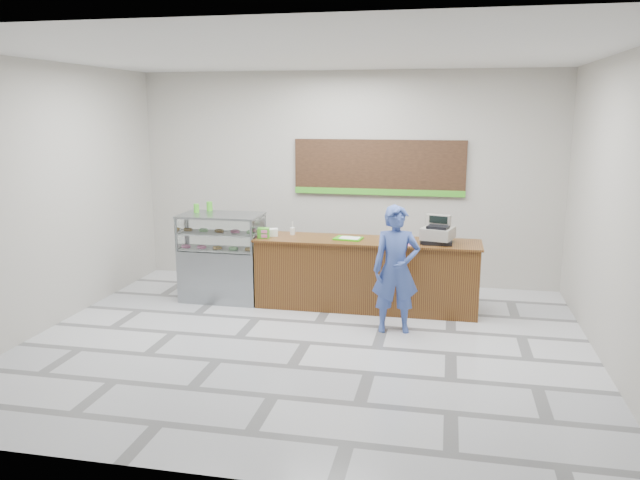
% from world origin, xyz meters
% --- Properties ---
extents(floor, '(7.00, 7.00, 0.00)m').
position_xyz_m(floor, '(0.00, 0.00, 0.00)').
color(floor, silver).
rests_on(floor, ground).
extents(back_wall, '(7.00, 0.00, 7.00)m').
position_xyz_m(back_wall, '(0.00, 3.00, 1.75)').
color(back_wall, '#B6B1A7').
rests_on(back_wall, floor).
extents(ceiling, '(7.00, 7.00, 0.00)m').
position_xyz_m(ceiling, '(0.00, 0.00, 3.50)').
color(ceiling, silver).
rests_on(ceiling, back_wall).
extents(sales_counter, '(3.26, 0.76, 1.03)m').
position_xyz_m(sales_counter, '(0.55, 1.55, 0.52)').
color(sales_counter, brown).
rests_on(sales_counter, floor).
extents(display_case, '(1.22, 0.72, 1.33)m').
position_xyz_m(display_case, '(-1.67, 1.55, 0.68)').
color(display_case, gray).
rests_on(display_case, floor).
extents(menu_board, '(2.80, 0.06, 0.90)m').
position_xyz_m(menu_board, '(0.55, 2.96, 1.93)').
color(menu_board, black).
rests_on(menu_board, back_wall).
extents(cash_register, '(0.50, 0.52, 0.39)m').
position_xyz_m(cash_register, '(1.56, 1.53, 1.17)').
color(cash_register, black).
rests_on(cash_register, sales_counter).
extents(card_terminal, '(0.10, 0.18, 0.04)m').
position_xyz_m(card_terminal, '(1.36, 1.45, 1.05)').
color(card_terminal, black).
rests_on(card_terminal, sales_counter).
extents(serving_tray, '(0.43, 0.33, 0.02)m').
position_xyz_m(serving_tray, '(0.28, 1.54, 1.04)').
color(serving_tray, '#35B40B').
rests_on(serving_tray, sales_counter).
extents(napkin_box, '(0.16, 0.16, 0.11)m').
position_xyz_m(napkin_box, '(-0.85, 1.55, 1.08)').
color(napkin_box, white).
rests_on(napkin_box, sales_counter).
extents(straw_cup, '(0.07, 0.07, 0.11)m').
position_xyz_m(straw_cup, '(-0.59, 1.69, 1.08)').
color(straw_cup, silver).
rests_on(straw_cup, sales_counter).
extents(promo_box, '(0.18, 0.14, 0.15)m').
position_xyz_m(promo_box, '(-0.95, 1.38, 1.10)').
color(promo_box, green).
rests_on(promo_box, sales_counter).
extents(donut_decal, '(0.15, 0.15, 0.00)m').
position_xyz_m(donut_decal, '(1.19, 1.33, 1.03)').
color(donut_decal, pink).
rests_on(donut_decal, sales_counter).
extents(green_cup_left, '(0.08, 0.08, 0.13)m').
position_xyz_m(green_cup_left, '(-2.09, 1.64, 1.40)').
color(green_cup_left, green).
rests_on(green_cup_left, display_case).
extents(green_cup_right, '(0.09, 0.09, 0.14)m').
position_xyz_m(green_cup_right, '(-1.95, 1.82, 1.40)').
color(green_cup_right, green).
rests_on(green_cup_right, display_case).
extents(customer, '(0.67, 0.50, 1.68)m').
position_xyz_m(customer, '(1.05, 0.67, 0.84)').
color(customer, '#39509C').
rests_on(customer, floor).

